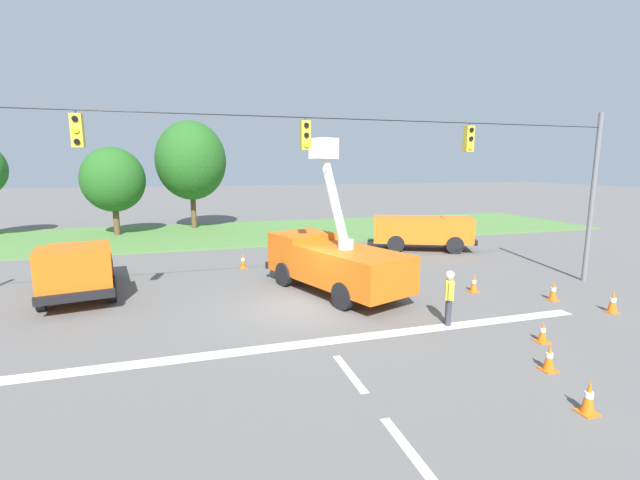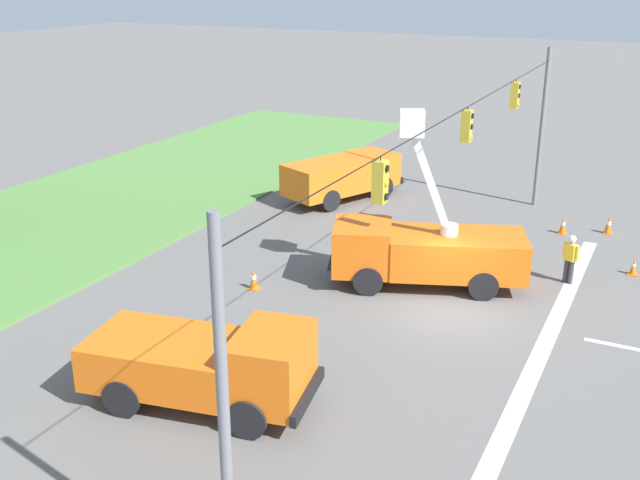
{
  "view_description": "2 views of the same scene",
  "coord_description": "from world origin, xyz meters",
  "views": [
    {
      "loc": [
        -3.5,
        -14.24,
        5.0
      ],
      "look_at": [
        1.61,
        2.78,
        1.93
      ],
      "focal_mm": 24.0,
      "sensor_mm": 36.0,
      "label": 1
    },
    {
      "loc": [
        -21.44,
        -5.89,
        10.48
      ],
      "look_at": [
        -0.51,
        4.49,
        1.93
      ],
      "focal_mm": 42.0,
      "sensor_mm": 36.0,
      "label": 2
    }
  ],
  "objects": [
    {
      "name": "traffic_cone_foreground_right",
      "position": [
        4.78,
        -6.38,
        0.34
      ],
      "size": [
        0.36,
        0.36,
        0.7
      ],
      "color": "orange",
      "rests_on": "ground"
    },
    {
      "name": "road_worker",
      "position": [
        4.17,
        -2.93,
        1.0
      ],
      "size": [
        0.4,
        0.58,
        1.77
      ],
      "color": "#383842",
      "rests_on": "ground"
    },
    {
      "name": "lane_markings",
      "position": [
        0.0,
        -4.58,
        0.0
      ],
      "size": [
        17.6,
        15.25,
        0.01
      ],
      "color": "silver",
      "rests_on": "ground"
    },
    {
      "name": "traffic_cone_near_bucket",
      "position": [
        9.41,
        -1.88,
        0.37
      ],
      "size": [
        0.36,
        0.36,
        0.75
      ],
      "color": "orange",
      "rests_on": "ground"
    },
    {
      "name": "utility_truck_bucket_lift",
      "position": [
        1.79,
        1.59,
        1.33
      ],
      "size": [
        4.6,
        7.14,
        6.09
      ],
      "color": "orange",
      "rests_on": "ground"
    },
    {
      "name": "traffic_cone_mid_right",
      "position": [
        7.23,
        -0.08,
        0.36
      ],
      "size": [
        0.36,
        0.36,
        0.73
      ],
      "color": "orange",
      "rests_on": "ground"
    },
    {
      "name": "traffic_cone_lane_edge_b",
      "position": [
        -1.2,
        6.7,
        0.37
      ],
      "size": [
        0.36,
        0.36,
        0.76
      ],
      "color": "orange",
      "rests_on": "ground"
    },
    {
      "name": "traffic_cone_mid_left",
      "position": [
        10.27,
        -3.58,
        0.39
      ],
      "size": [
        0.36,
        0.36,
        0.79
      ],
      "color": "orange",
      "rests_on": "ground"
    },
    {
      "name": "ground_plane",
      "position": [
        0.0,
        0.0,
        0.0
      ],
      "size": [
        200.0,
        200.0,
        0.0
      ],
      "primitive_type": "plane",
      "color": "#605E5B"
    },
    {
      "name": "traffic_cone_lane_edge_a",
      "position": [
        5.99,
        -4.92,
        0.3
      ],
      "size": [
        0.36,
        0.36,
        0.63
      ],
      "color": "orange",
      "rests_on": "ground"
    },
    {
      "name": "utility_truck_support_far",
      "position": [
        9.76,
        8.4,
        1.2
      ],
      "size": [
        6.3,
        4.45,
        2.0
      ],
      "color": "orange",
      "rests_on": "ground"
    },
    {
      "name": "tree_west",
      "position": [
        -8.77,
        19.27,
        4.05
      ],
      "size": [
        4.34,
        3.97,
        6.34
      ],
      "color": "brown",
      "rests_on": "ground"
    },
    {
      "name": "grass_verge",
      "position": [
        0.0,
        18.0,
        0.05
      ],
      "size": [
        56.0,
        12.0,
        0.1
      ],
      "primitive_type": "cube",
      "color": "#517F3D",
      "rests_on": "ground"
    },
    {
      "name": "traffic_cone_foreground_left",
      "position": [
        4.07,
        -8.12,
        0.35
      ],
      "size": [
        0.36,
        0.36,
        0.72
      ],
      "color": "orange",
      "rests_on": "ground"
    },
    {
      "name": "tree_centre",
      "position": [
        -3.39,
        21.33,
        5.42
      ],
      "size": [
        5.39,
        5.82,
        8.49
      ],
      "color": "brown",
      "rests_on": "ground"
    },
    {
      "name": "utility_truck_support_near",
      "position": [
        -7.89,
        4.0,
        1.14
      ],
      "size": [
        3.43,
        6.12,
        2.2
      ],
      "color": "orange",
      "rests_on": "ground"
    },
    {
      "name": "signal_gantry",
      "position": [
        0.03,
        -0.0,
        4.43
      ],
      "size": [
        26.2,
        0.33,
        7.2
      ],
      "color": "slate",
      "rests_on": "ground"
    }
  ]
}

